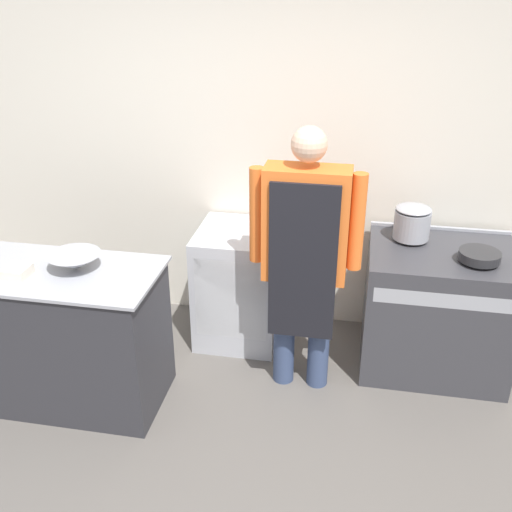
{
  "coord_description": "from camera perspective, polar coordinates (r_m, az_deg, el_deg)",
  "views": [
    {
      "loc": [
        0.67,
        -2.1,
        2.57
      ],
      "look_at": [
        0.07,
        1.11,
        0.96
      ],
      "focal_mm": 42.0,
      "sensor_mm": 36.0,
      "label": 1
    }
  ],
  "objects": [
    {
      "name": "person_cook",
      "position": [
        3.65,
        4.69,
        0.81
      ],
      "size": [
        0.69,
        0.24,
        1.75
      ],
      "color": "#38476B",
      "rests_on": "ground_plane"
    },
    {
      "name": "saute_pan",
      "position": [
        3.98,
        20.52,
        0.02
      ],
      "size": [
        0.26,
        0.26,
        0.06
      ],
      "color": "#262628",
      "rests_on": "stove"
    },
    {
      "name": "mixing_bowl",
      "position": [
        3.71,
        -16.89,
        -0.52
      ],
      "size": [
        0.32,
        0.32,
        0.1
      ],
      "color": "#9EA0A8",
      "rests_on": "prep_counter"
    },
    {
      "name": "stock_pot",
      "position": [
        4.13,
        14.66,
        3.16
      ],
      "size": [
        0.24,
        0.24,
        0.23
      ],
      "color": "#9EA0A8",
      "rests_on": "stove"
    },
    {
      "name": "fridge_unit",
      "position": [
        4.41,
        -1.58,
        -2.75
      ],
      "size": [
        0.59,
        0.63,
        0.86
      ],
      "color": "silver",
      "rests_on": "ground_plane"
    },
    {
      "name": "stove",
      "position": [
        4.29,
        16.75,
        -4.81
      ],
      "size": [
        0.96,
        0.76,
        0.89
      ],
      "color": "#38383D",
      "rests_on": "ground_plane"
    },
    {
      "name": "plastic_tub",
      "position": [
        3.75,
        -21.82,
        -1.38
      ],
      "size": [
        0.14,
        0.14,
        0.06
      ],
      "color": "silver",
      "rests_on": "prep_counter"
    },
    {
      "name": "prep_counter",
      "position": [
        3.98,
        -17.79,
        -7.22
      ],
      "size": [
        1.26,
        0.65,
        0.92
      ],
      "color": "#2D2D33",
      "rests_on": "ground_plane"
    },
    {
      "name": "wall_back",
      "position": [
        4.36,
        1.3,
        9.99
      ],
      "size": [
        8.0,
        0.05,
        2.7
      ],
      "color": "silver",
      "rests_on": "ground_plane"
    }
  ]
}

